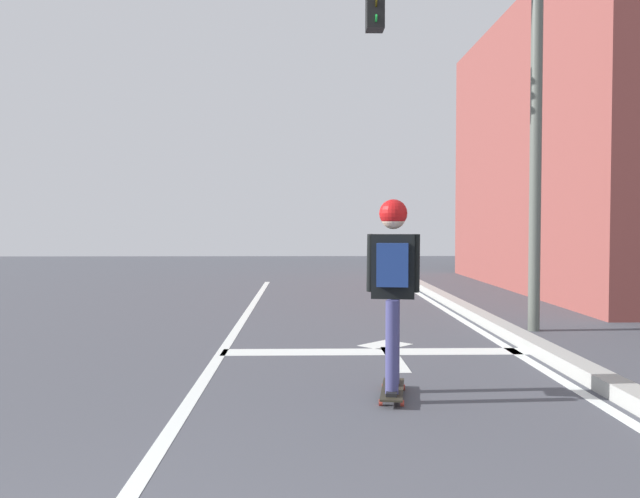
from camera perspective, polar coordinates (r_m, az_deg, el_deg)
The scene contains 9 objects.
lane_line_center at distance 7.38m, azimuth -8.90°, elevation -9.48°, with size 0.12×20.00×0.01m, color silver.
lane_line_curbside at distance 7.71m, azimuth 17.37°, elevation -9.05°, with size 0.12×20.00×0.01m, color silver.
stop_bar at distance 7.87m, azimuth 4.69°, elevation -8.73°, with size 3.55×0.40×0.01m, color silver.
lane_arrow_stem at distance 7.49m, azimuth 6.39°, elevation -9.29°, with size 0.16×1.40×0.01m, color silver.
lane_arrow_head at distance 8.32m, azimuth 5.60°, elevation -8.14°, with size 0.56×0.44×0.01m, color silver.
curb_strip at distance 7.78m, azimuth 19.14°, elevation -8.47°, with size 0.24×24.00×0.14m, color #A0A09A.
skateboard at distance 5.87m, azimuth 6.21°, elevation -11.88°, with size 0.31×0.81×0.08m.
skater at distance 5.69m, azimuth 6.25°, elevation -1.79°, with size 0.45×0.61×1.62m.
traffic_signal_mast at distance 9.67m, azimuth 12.28°, elevation 14.34°, with size 4.54×0.34×5.29m.
Camera 1 is at (1.00, -1.16, 1.48)m, focal length 37.48 mm.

